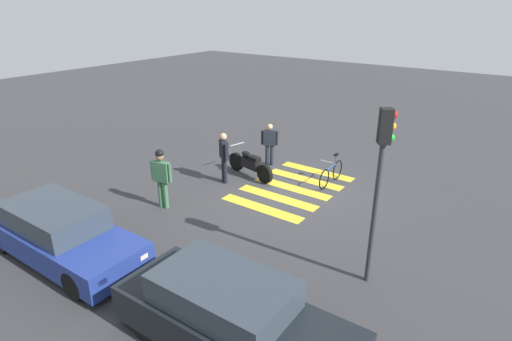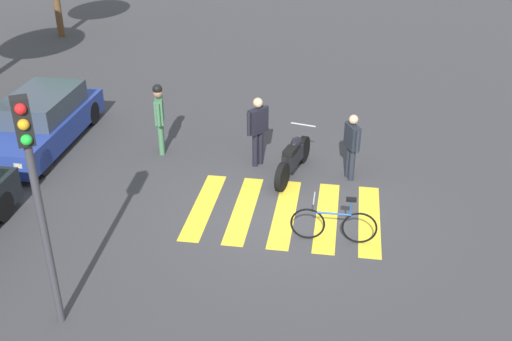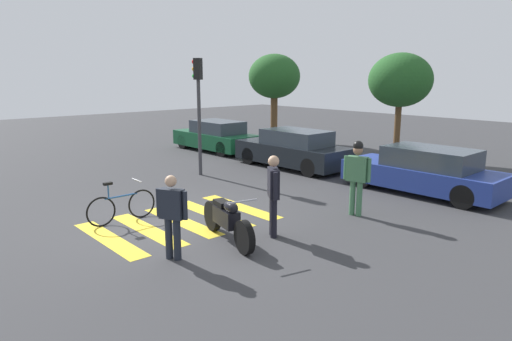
# 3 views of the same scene
# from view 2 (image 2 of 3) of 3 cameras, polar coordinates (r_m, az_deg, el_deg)

# --- Properties ---
(ground_plane) EXTENTS (60.00, 60.00, 0.00)m
(ground_plane) POSITION_cam_2_polar(r_m,az_deg,el_deg) (13.04, 2.76, -4.02)
(ground_plane) COLOR #38383A
(police_motorcycle) EXTENTS (2.21, 0.79, 1.05)m
(police_motorcycle) POSITION_cam_2_polar(r_m,az_deg,el_deg) (14.33, 3.54, 1.22)
(police_motorcycle) COLOR black
(police_motorcycle) RESTS_ON ground_plane
(leaning_bicycle) EXTENTS (0.46, 1.72, 1.01)m
(leaning_bicycle) POSITION_cam_2_polar(r_m,az_deg,el_deg) (12.03, 7.39, -5.08)
(leaning_bicycle) COLOR black
(leaning_bicycle) RESTS_ON ground_plane
(officer_on_foot) EXTENTS (0.60, 0.39, 1.62)m
(officer_on_foot) POSITION_cam_2_polar(r_m,az_deg,el_deg) (14.16, 9.06, 2.58)
(officer_on_foot) COLOR #1E232D
(officer_on_foot) RESTS_ON ground_plane
(officer_by_motorcycle) EXTENTS (0.58, 0.46, 1.77)m
(officer_by_motorcycle) POSITION_cam_2_polar(r_m,az_deg,el_deg) (14.58, 0.17, 4.15)
(officer_by_motorcycle) COLOR black
(officer_by_motorcycle) RESTS_ON ground_plane
(pedestrian_bystander) EXTENTS (0.68, 0.31, 1.87)m
(pedestrian_bystander) POSITION_cam_2_polar(r_m,az_deg,el_deg) (15.36, -9.14, 5.35)
(pedestrian_bystander) COLOR #3F724C
(pedestrian_bystander) RESTS_ON ground_plane
(crosswalk_stripes) EXTENTS (2.82, 4.05, 0.01)m
(crosswalk_stripes) POSITION_cam_2_polar(r_m,az_deg,el_deg) (13.04, 2.76, -4.00)
(crosswalk_stripes) COLOR yellow
(crosswalk_stripes) RESTS_ON ground_plane
(car_blue_hatchback) EXTENTS (4.59, 1.77, 1.36)m
(car_blue_hatchback) POSITION_cam_2_polar(r_m,az_deg,el_deg) (16.79, -19.66, 4.39)
(car_blue_hatchback) COLOR black
(car_blue_hatchback) RESTS_ON ground_plane
(traffic_light_pole) EXTENTS (0.36, 0.33, 3.94)m
(traffic_light_pole) POSITION_cam_2_polar(r_m,az_deg,el_deg) (9.33, -20.26, -0.87)
(traffic_light_pole) COLOR #38383D
(traffic_light_pole) RESTS_ON ground_plane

